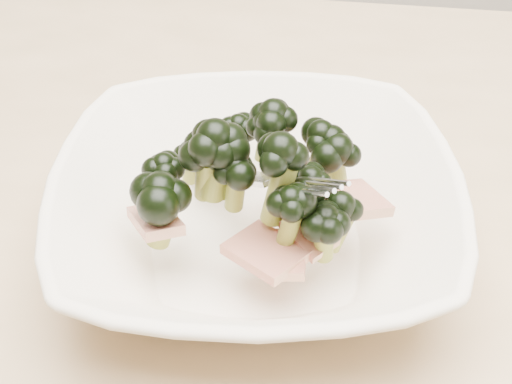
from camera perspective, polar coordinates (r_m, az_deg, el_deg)
dining_table at (r=0.59m, az=7.09°, el=-10.47°), size 1.20×0.80×0.75m
broccoli_dish at (r=0.48m, az=0.02°, el=-1.11°), size 0.31×0.31×0.12m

